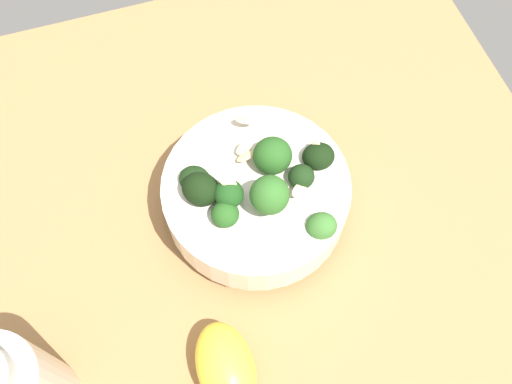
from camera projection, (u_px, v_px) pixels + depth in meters
ground_plane at (229, 276)px, 54.53cm from camera, size 70.29×70.29×3.19cm
bowl_of_broccoli at (256, 193)px, 52.40cm from camera, size 17.11×17.11×10.11cm
lemon_wedge at (226, 368)px, 47.03cm from camera, size 7.78×4.85×4.39cm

